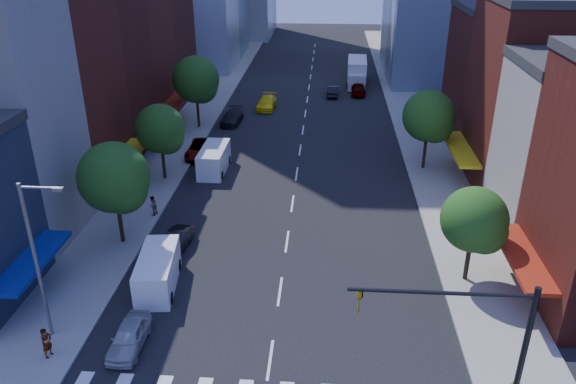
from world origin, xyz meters
name	(u,v)px	position (x,y,z in m)	size (l,w,h in m)	color
ground	(270,360)	(0.00, 0.00, 0.00)	(220.00, 220.00, 0.00)	black
sidewalk_left	(198,116)	(-12.50, 40.00, 0.07)	(5.00, 120.00, 0.15)	gray
sidewalk_right	(414,121)	(12.50, 40.00, 0.07)	(5.00, 120.00, 0.15)	gray
bldg_left_2	(35,93)	(-21.00, 20.50, 8.00)	(12.00, 9.00, 16.00)	maroon
bldg_left_3	(79,74)	(-21.00, 29.00, 7.50)	(12.00, 8.00, 15.00)	#501914
bldg_left_4	(110,46)	(-21.00, 37.50, 8.50)	(12.00, 9.00, 17.00)	maroon
bldg_left_5	(139,47)	(-21.00, 47.00, 6.50)	(12.00, 10.00, 13.00)	#501914
bldg_right_2	(553,97)	(21.00, 24.00, 7.50)	(12.00, 10.00, 15.00)	maroon
bldg_right_3	(515,79)	(21.00, 34.00, 6.50)	(12.00, 10.00, 13.00)	#501914
traffic_signal	(505,370)	(9.94, -4.50, 4.16)	(7.24, 2.24, 8.00)	black
streetlight	(38,253)	(-11.81, 1.00, 5.28)	(2.25, 0.25, 9.00)	slate
tree_left_near	(116,180)	(-11.35, 10.92, 4.87)	(4.80, 4.80, 7.30)	black
tree_left_mid	(162,131)	(-11.35, 21.92, 4.53)	(4.20, 4.20, 6.65)	black
tree_left_far	(197,81)	(-11.35, 35.92, 5.20)	(5.00, 5.00, 7.75)	black
tree_right_near	(477,223)	(11.65, 7.92, 4.19)	(4.00, 4.00, 6.20)	black
tree_right_far	(430,118)	(11.65, 25.92, 4.86)	(4.60, 4.60, 7.20)	black
parked_car_front	(129,336)	(-7.50, 0.49, 0.67)	(1.58, 3.93, 1.34)	#A3A3A7
parked_car_second	(176,241)	(-7.50, 10.41, 0.64)	(1.35, 3.87, 1.27)	black
parked_car_third	(201,149)	(-9.50, 27.69, 0.72)	(2.40, 5.20, 1.45)	#999999
parked_car_rear	(232,117)	(-8.10, 37.84, 0.70)	(1.95, 4.80, 1.39)	black
cargo_van_near	(157,273)	(-7.48, 5.87, 1.10)	(2.65, 5.41, 2.22)	white
cargo_van_far	(214,160)	(-7.50, 23.99, 1.12)	(2.24, 5.35, 2.27)	white
taxi	(267,103)	(-4.79, 43.69, 0.72)	(2.03, 4.98, 1.45)	yellow
traffic_car_oncoming	(333,91)	(3.22, 49.83, 0.68)	(1.44, 4.12, 1.36)	black
traffic_car_far	(358,89)	(6.58, 50.79, 0.79)	(1.87, 4.64, 1.58)	#999999
box_truck	(357,73)	(6.58, 56.10, 1.61)	(2.89, 8.55, 3.41)	silver
pedestrian_near	(47,343)	(-11.36, -0.68, 1.01)	(0.63, 0.41, 1.72)	#999999
pedestrian_far	(153,206)	(-10.50, 15.06, 0.92)	(0.75, 0.58, 1.54)	#999999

